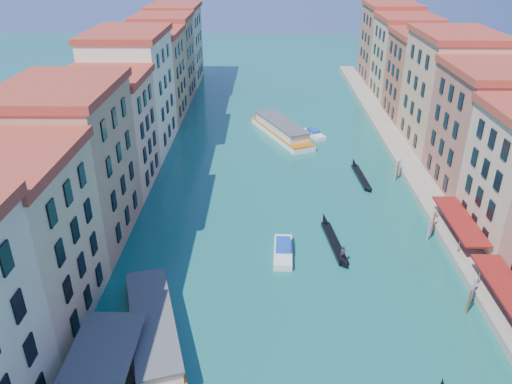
% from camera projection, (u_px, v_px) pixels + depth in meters
% --- Properties ---
extents(left_bank_palazzos, '(12.80, 128.40, 21.00)m').
position_uv_depth(left_bank_palazzos, '(124.00, 106.00, 83.21)').
color(left_bank_palazzos, beige).
rests_on(left_bank_palazzos, ground).
extents(right_bank_palazzos, '(12.80, 128.40, 21.00)m').
position_uv_depth(right_bank_palazzos, '(460.00, 107.00, 82.66)').
color(right_bank_palazzos, '#9E372F').
rests_on(right_bank_palazzos, ground).
extents(quay, '(4.00, 140.00, 1.00)m').
position_uv_depth(quay, '(404.00, 158.00, 86.92)').
color(quay, gray).
rests_on(quay, ground).
extents(mooring_poles_right, '(1.44, 54.24, 3.20)m').
position_uv_depth(mooring_poles_right, '(461.00, 280.00, 54.26)').
color(mooring_poles_right, '#51371C').
rests_on(mooring_poles_right, ground).
extents(vaporetto_near, '(9.33, 18.88, 2.75)m').
position_uv_depth(vaporetto_near, '(153.00, 329.00, 47.51)').
color(vaporetto_near, beige).
rests_on(vaporetto_near, ground).
extents(vaporetto_far, '(12.13, 19.87, 2.94)m').
position_uv_depth(vaporetto_far, '(281.00, 130.00, 97.77)').
color(vaporetto_far, white).
rests_on(vaporetto_far, ground).
extents(gondola_fore, '(2.53, 12.64, 2.52)m').
position_uv_depth(gondola_fore, '(334.00, 241.00, 62.92)').
color(gondola_fore, black).
rests_on(gondola_fore, ground).
extents(gondola_far, '(1.78, 12.16, 1.72)m').
position_uv_depth(gondola_far, '(361.00, 176.00, 80.72)').
color(gondola_far, black).
rests_on(gondola_far, ground).
extents(motorboat_mid, '(2.48, 7.06, 1.45)m').
position_uv_depth(motorboat_mid, '(283.00, 250.00, 60.85)').
color(motorboat_mid, silver).
rests_on(motorboat_mid, ground).
extents(motorboat_far, '(4.29, 6.56, 1.30)m').
position_uv_depth(motorboat_far, '(314.00, 133.00, 98.22)').
color(motorboat_far, white).
rests_on(motorboat_far, ground).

